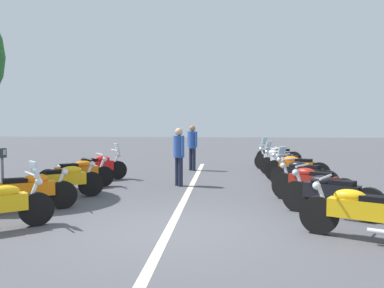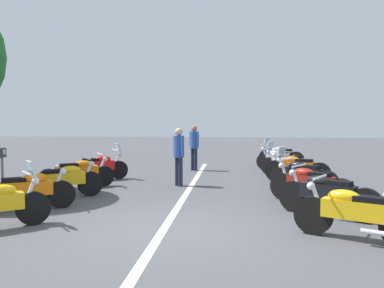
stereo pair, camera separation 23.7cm
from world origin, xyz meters
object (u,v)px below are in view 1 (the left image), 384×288
at_px(motorcycle_left_row_3, 77,173).
at_px(bystander_1, 192,144).
at_px(motorcycle_left_row_2, 65,181).
at_px(motorcycle_right_row_5, 285,163).
at_px(motorcycle_right_row_7, 278,155).
at_px(motorcycle_right_row_2, 312,183).
at_px(motorcycle_right_row_4, 296,168).
at_px(motorcycle_left_row_4, 97,167).
at_px(motorcycle_right_row_3, 302,174).
at_px(motorcycle_right_row_0, 360,212).
at_px(motorcycle_right_row_6, 278,159).
at_px(parking_meter, 2,165).
at_px(motorcycle_left_row_1, 28,191).
at_px(bystander_0, 179,152).
at_px(motorcycle_right_row_1, 330,194).

distance_m(motorcycle_left_row_3, bystander_1, 5.40).
height_order(motorcycle_left_row_2, motorcycle_right_row_5, motorcycle_right_row_5).
xyz_separation_m(motorcycle_left_row_2, motorcycle_right_row_7, (7.77, -6.15, 0.02)).
relative_size(motorcycle_right_row_2, motorcycle_right_row_4, 0.93).
bearing_deg(motorcycle_left_row_4, motorcycle_right_row_3, -45.87).
distance_m(motorcycle_right_row_0, motorcycle_right_row_3, 4.70).
bearing_deg(motorcycle_right_row_3, motorcycle_left_row_3, 39.57).
bearing_deg(motorcycle_right_row_6, motorcycle_left_row_2, 83.92).
xyz_separation_m(motorcycle_right_row_5, parking_meter, (-5.29, 7.26, 0.43)).
bearing_deg(motorcycle_right_row_3, parking_meter, 55.70).
distance_m(motorcycle_left_row_1, motorcycle_right_row_3, 7.01).
height_order(motorcycle_left_row_1, bystander_0, bystander_0).
distance_m(motorcycle_left_row_1, parking_meter, 1.36).
height_order(motorcycle_right_row_0, motorcycle_right_row_2, motorcycle_right_row_2).
bearing_deg(motorcycle_right_row_7, motorcycle_right_row_6, 118.71).
relative_size(motorcycle_left_row_2, motorcycle_right_row_3, 0.99).
height_order(motorcycle_right_row_1, bystander_0, bystander_0).
height_order(motorcycle_left_row_4, parking_meter, parking_meter).
bearing_deg(motorcycle_left_row_4, bystander_0, -50.41).
bearing_deg(motorcycle_left_row_1, motorcycle_right_row_7, 25.40).
bearing_deg(motorcycle_right_row_5, motorcycle_left_row_4, 49.41).
bearing_deg(motorcycle_right_row_0, bystander_0, -26.61).
bearing_deg(motorcycle_left_row_2, motorcycle_left_row_3, 61.13).
relative_size(motorcycle_left_row_3, motorcycle_right_row_7, 1.05).
bearing_deg(motorcycle_right_row_4, parking_meter, 54.41).
relative_size(motorcycle_left_row_1, parking_meter, 1.46).
xyz_separation_m(motorcycle_left_row_2, motorcycle_right_row_4, (3.11, -6.13, 0.01)).
relative_size(motorcycle_right_row_1, motorcycle_right_row_2, 1.04).
distance_m(motorcycle_right_row_1, motorcycle_right_row_4, 4.49).
height_order(motorcycle_left_row_2, motorcycle_right_row_0, motorcycle_right_row_0).
relative_size(motorcycle_right_row_4, motorcycle_right_row_6, 1.08).
bearing_deg(motorcycle_left_row_3, motorcycle_right_row_5, -7.46).
relative_size(motorcycle_right_row_1, motorcycle_right_row_7, 1.03).
bearing_deg(motorcycle_left_row_4, bystander_1, 13.21).
bearing_deg(motorcycle_right_row_7, motorcycle_left_row_4, 72.21).
bearing_deg(bystander_1, motorcycle_left_row_1, -156.31).
height_order(motorcycle_left_row_4, motorcycle_right_row_5, motorcycle_right_row_5).
relative_size(motorcycle_left_row_2, bystander_0, 0.97).
bearing_deg(bystander_1, bystander_0, -136.40).
distance_m(motorcycle_right_row_4, motorcycle_right_row_6, 3.12).
relative_size(motorcycle_right_row_3, bystander_1, 0.96).
bearing_deg(motorcycle_left_row_2, motorcycle_right_row_4, -10.62).
bearing_deg(motorcycle_left_row_1, motorcycle_right_row_2, -17.21).
relative_size(motorcycle_right_row_4, parking_meter, 1.47).
bearing_deg(motorcycle_right_row_6, motorcycle_right_row_7, -59.15).
bearing_deg(motorcycle_right_row_1, bystander_0, -11.94).
xyz_separation_m(motorcycle_left_row_3, motorcycle_right_row_0, (-4.56, -6.35, 0.01)).
distance_m(motorcycle_left_row_2, motorcycle_right_row_2, 5.96).
bearing_deg(motorcycle_left_row_4, motorcycle_left_row_1, -124.07).
bearing_deg(motorcycle_right_row_3, bystander_0, 28.97).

